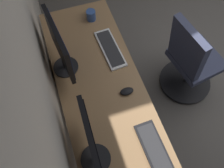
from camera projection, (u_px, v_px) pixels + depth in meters
name	position (u px, v px, depth m)	size (l,w,h in m)	color
wall_back	(26.00, 56.00, 1.26)	(4.58, 0.10, 2.60)	beige
desk	(106.00, 104.00, 1.82)	(2.05, 0.64, 0.73)	#936D47
drawer_pedestal	(89.00, 75.00, 2.31)	(0.40, 0.51, 0.69)	#936D47
monitor_primary	(94.00, 151.00, 1.35)	(0.57, 0.20, 0.40)	black
monitor_secondary	(60.00, 47.00, 1.67)	(0.47, 0.20, 0.46)	black
keyboard_main	(110.00, 49.00, 1.98)	(0.43, 0.16, 0.02)	silver
keyboard_spare	(155.00, 151.00, 1.57)	(0.42, 0.15, 0.02)	black
mouse_main	(127.00, 91.00, 1.78)	(0.06, 0.10, 0.03)	black
coffee_mug	(91.00, 15.00, 2.11)	(0.12, 0.08, 0.10)	#335193
office_chair	(190.00, 63.00, 2.25)	(0.56, 0.58, 0.97)	#383D56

